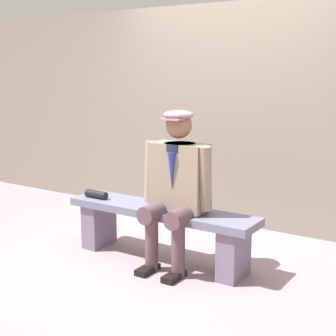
% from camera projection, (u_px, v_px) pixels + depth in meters
% --- Properties ---
extents(ground_plane, '(30.00, 30.00, 0.00)m').
position_uv_depth(ground_plane, '(161.00, 260.00, 4.39)').
color(ground_plane, gray).
extents(bench, '(1.75, 0.38, 0.48)m').
position_uv_depth(bench, '(161.00, 224.00, 4.33)').
color(bench, slate).
rests_on(bench, ground).
extents(seated_man, '(0.63, 0.53, 1.32)m').
position_uv_depth(seated_man, '(176.00, 183.00, 4.11)').
color(seated_man, gray).
rests_on(seated_man, ground).
extents(rolled_magazine, '(0.23, 0.08, 0.07)m').
position_uv_depth(rolled_magazine, '(96.00, 194.00, 4.60)').
color(rolled_magazine, black).
rests_on(rolled_magazine, bench).
extents(stadium_wall, '(12.00, 0.24, 2.31)m').
position_uv_depth(stadium_wall, '(235.00, 116.00, 5.34)').
color(stadium_wall, gray).
rests_on(stadium_wall, ground).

